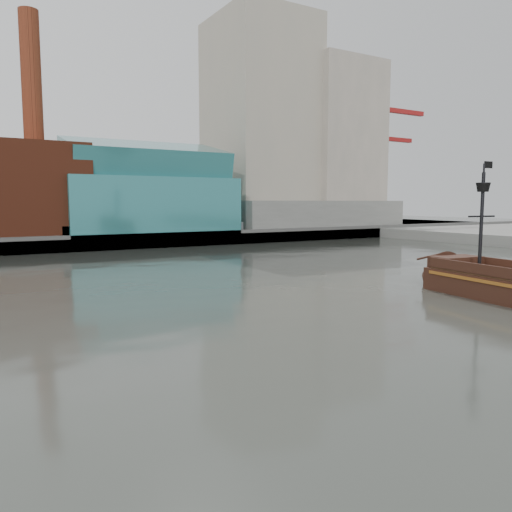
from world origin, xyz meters
TOP-DOWN VIEW (x-y plane):
  - ground at (0.00, 0.00)m, footprint 400.00×400.00m
  - promenade_far at (0.00, 92.00)m, footprint 220.00×60.00m
  - seawall at (0.00, 62.50)m, footprint 220.00×1.00m
  - skyline at (5.21, 84.56)m, footprint 149.00×45.00m
  - crane_a at (78.63, 82.00)m, footprint 22.50×4.00m
  - crane_b at (88.23, 92.00)m, footprint 19.10×4.00m
  - pirate_ship at (17.64, 5.48)m, footprint 6.66×16.28m

SIDE VIEW (x-z plane):
  - ground at x=0.00m, z-range 0.00..0.00m
  - promenade_far at x=0.00m, z-range 0.00..2.00m
  - pirate_ship at x=17.64m, z-range -4.84..6.99m
  - seawall at x=0.00m, z-range 0.00..2.60m
  - crane_b at x=88.23m, z-range 2.45..28.70m
  - crane_a at x=78.63m, z-range 2.99..35.24m
  - skyline at x=5.21m, z-range -6.45..55.55m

